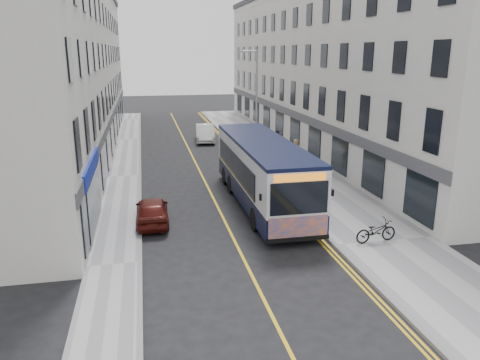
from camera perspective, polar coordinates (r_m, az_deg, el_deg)
name	(u,v)px	position (r m, az deg, el deg)	size (l,w,h in m)	color
ground	(236,244)	(20.02, -0.49, -7.77)	(140.00, 140.00, 0.00)	black
pavement_east	(291,168)	(32.57, 6.20, 1.44)	(4.50, 64.00, 0.12)	#98989B
pavement_west	(124,177)	(31.09, -13.96, 0.39)	(2.00, 64.00, 0.12)	#98989B
kerb_east	(259,170)	(31.96, 2.36, 1.26)	(0.18, 64.00, 0.13)	slate
kerb_west	(140,176)	(31.06, -12.12, 0.50)	(0.18, 64.00, 0.13)	slate
road_centre_line	(201,174)	(31.27, -4.77, 0.78)	(0.12, 64.00, 0.01)	gold
road_dbl_yellow_inner	(253,171)	(31.87, 1.57, 1.12)	(0.10, 64.00, 0.01)	gold
road_dbl_yellow_outer	(256,171)	(31.92, 1.92, 1.13)	(0.10, 64.00, 0.01)	gold
terrace_east	(319,68)	(41.88, 9.66, 13.34)	(6.00, 46.00, 13.00)	silver
terrace_west	(69,70)	(39.45, -20.10, 12.52)	(6.00, 46.00, 13.00)	silver
streetlamp	(255,103)	(33.16, 1.89, 9.37)	(1.32, 0.18, 8.00)	#9A9CA2
city_bus	(262,170)	(24.43, 2.76, 1.20)	(2.77, 11.87, 3.45)	black
bicycle	(376,231)	(20.53, 16.24, -5.98)	(0.65, 1.87, 0.98)	black
pedestrian_near	(296,154)	(32.31, 6.84, 3.21)	(0.72, 0.47, 1.97)	olive
pedestrian_far	(278,142)	(36.45, 4.61, 4.60)	(0.91, 0.71, 1.88)	black
car_white	(205,133)	(42.44, -4.29, 5.73)	(1.59, 4.57, 1.51)	white
car_maroon	(152,210)	(22.49, -10.67, -3.65)	(1.51, 3.76, 1.28)	#4B110C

